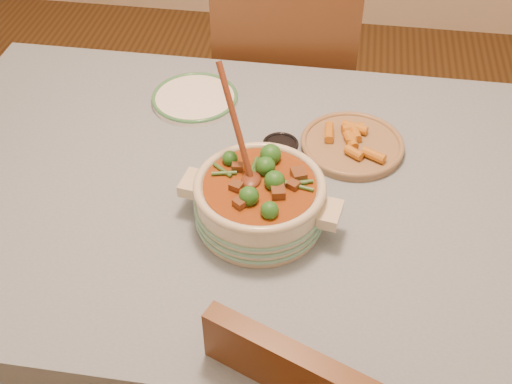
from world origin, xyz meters
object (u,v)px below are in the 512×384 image
Objects in this scene: dining_table at (251,213)px; chair_far at (284,90)px; stew_casserole at (259,198)px; white_plate at (195,98)px; condiment_bowl at (280,149)px; fried_plate at (352,143)px.

dining_table is 1.77× the size of chair_far.
chair_far is at bearing 92.72° from stew_casserole.
dining_table is 0.39m from white_plate.
chair_far is (0.20, 0.42, -0.23)m from white_plate.
white_plate is at bearing 123.05° from dining_table.
condiment_bowl is 0.67m from chair_far.
stew_casserole reaches higher than fried_plate.
white_plate is 0.95× the size of fried_plate.
fried_plate is at bearing 19.45° from condiment_bowl.
fried_plate reaches higher than white_plate.
condiment_bowl is at bearing 64.25° from dining_table.
stew_casserole reaches higher than chair_far.
stew_casserole is 0.35m from fried_plate.
condiment_bowl is (0.02, 0.23, -0.05)m from stew_casserole.
white_plate is at bearing 59.86° from chair_far.
white_plate is at bearing 119.60° from stew_casserole.
dining_table is 0.17m from condiment_bowl.
condiment_bowl is at bearing -160.55° from fried_plate.
dining_table is 5.94× the size of fried_plate.
condiment_bowl is 0.18m from fried_plate.
fried_plate is at bearing -17.89° from white_plate.
white_plate is 0.52m from chair_far.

